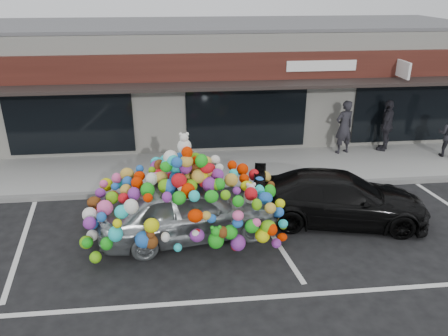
{
  "coord_description": "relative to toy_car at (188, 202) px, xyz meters",
  "views": [
    {
      "loc": [
        0.68,
        -9.1,
        5.77
      ],
      "look_at": [
        1.79,
        1.4,
        1.24
      ],
      "focal_mm": 35.0,
      "sensor_mm": 36.0,
      "label": 1
    }
  ],
  "objects": [
    {
      "name": "ground",
      "position": [
        -0.8,
        -0.21,
        -0.91
      ],
      "size": [
        90.0,
        90.0,
        0.0
      ],
      "primitive_type": "plane",
      "color": "black",
      "rests_on": "ground"
    },
    {
      "name": "shop_building",
      "position": [
        -0.8,
        8.24,
        1.26
      ],
      "size": [
        24.0,
        7.2,
        4.31
      ],
      "color": "white",
      "rests_on": "ground"
    },
    {
      "name": "sidewalk",
      "position": [
        -0.8,
        3.79,
        -0.83
      ],
      "size": [
        26.0,
        3.0,
        0.15
      ],
      "primitive_type": "cube",
      "color": "#999994",
      "rests_on": "ground"
    },
    {
      "name": "kerb",
      "position": [
        -0.8,
        2.29,
        -0.83
      ],
      "size": [
        26.0,
        0.18,
        0.16
      ],
      "primitive_type": "cube",
      "color": "slate",
      "rests_on": "ground"
    },
    {
      "name": "parking_stripe_left",
      "position": [
        -4.0,
        -0.01,
        -0.9
      ],
      "size": [
        0.73,
        4.37,
        0.01
      ],
      "primitive_type": "cube",
      "rotation": [
        0.0,
        0.0,
        0.14
      ],
      "color": "silver",
      "rests_on": "ground"
    },
    {
      "name": "parking_stripe_mid",
      "position": [
        2.0,
        -0.01,
        -0.9
      ],
      "size": [
        0.73,
        4.37,
        0.01
      ],
      "primitive_type": "cube",
      "rotation": [
        0.0,
        0.0,
        0.14
      ],
      "color": "silver",
      "rests_on": "ground"
    },
    {
      "name": "lane_line",
      "position": [
        1.2,
        -2.51,
        -0.9
      ],
      "size": [
        14.0,
        0.12,
        0.01
      ],
      "primitive_type": "cube",
      "color": "silver",
      "rests_on": "ground"
    },
    {
      "name": "toy_car",
      "position": [
        0.0,
        0.0,
        0.0
      ],
      "size": [
        3.11,
        4.86,
        2.67
      ],
      "rotation": [
        0.0,
        0.0,
        1.75
      ],
      "color": "#989FA2",
      "rests_on": "ground"
    },
    {
      "name": "black_sedan",
      "position": [
        3.89,
        0.31,
        -0.26
      ],
      "size": [
        2.65,
        4.71,
        1.29
      ],
      "primitive_type": "imported",
      "rotation": [
        0.0,
        0.0,
        1.37
      ],
      "color": "black",
      "rests_on": "ground"
    },
    {
      "name": "pedestrian_a",
      "position": [
        5.56,
        4.67,
        0.19
      ],
      "size": [
        0.79,
        0.63,
        1.9
      ],
      "primitive_type": "imported",
      "rotation": [
        0.0,
        0.0,
        3.43
      ],
      "color": "black",
      "rests_on": "sidewalk"
    },
    {
      "name": "pedestrian_c",
      "position": [
        7.17,
        4.79,
        0.16
      ],
      "size": [
        1.12,
        1.02,
        1.84
      ],
      "primitive_type": "imported",
      "rotation": [
        0.0,
        0.0,
        4.04
      ],
      "color": "black",
      "rests_on": "sidewalk"
    }
  ]
}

